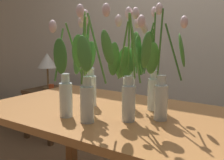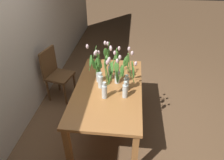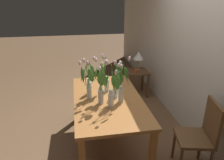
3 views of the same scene
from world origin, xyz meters
name	(u,v)px [view 3 (image 3 of 3)]	position (x,y,z in m)	size (l,w,h in m)	color
ground_plane	(108,143)	(0.00, 0.00, 0.00)	(18.00, 18.00, 0.00)	brown
room_wall_rear	(204,50)	(0.00, 1.31, 1.35)	(9.00, 0.10, 2.70)	silver
dining_table	(108,104)	(0.00, 0.00, 0.65)	(1.60, 0.90, 0.74)	#B7753D
tulip_vase_0	(102,86)	(0.12, -0.09, 0.97)	(0.23, 0.15, 0.57)	silver
tulip_vase_1	(89,83)	(-0.02, -0.24, 0.96)	(0.27, 0.20, 0.57)	silver
tulip_vase_2	(121,86)	(0.10, 0.16, 0.95)	(0.16, 0.22, 0.59)	silver
tulip_vase_3	(89,82)	(-0.17, -0.23, 0.92)	(0.15, 0.26, 0.53)	silver
tulip_vase_4	(112,93)	(0.26, 0.02, 0.93)	(0.24, 0.14, 0.59)	silver
tulip_vase_5	(105,78)	(-0.21, -0.01, 0.95)	(0.12, 0.14, 0.57)	silver
tulip_vase_6	(117,85)	(0.02, 0.12, 0.93)	(0.15, 0.15, 0.52)	silver
dining_chair	(201,133)	(0.67, 1.01, 0.52)	(0.48, 0.48, 0.93)	brown
side_table	(137,76)	(-1.50, 0.86, 0.43)	(0.44, 0.44, 0.55)	brown
table_lamp	(138,56)	(-1.54, 0.88, 0.86)	(0.22, 0.22, 0.40)	olive
pillar_candle	(136,71)	(-1.40, 0.80, 0.59)	(0.06, 0.06, 0.07)	#CC4C23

